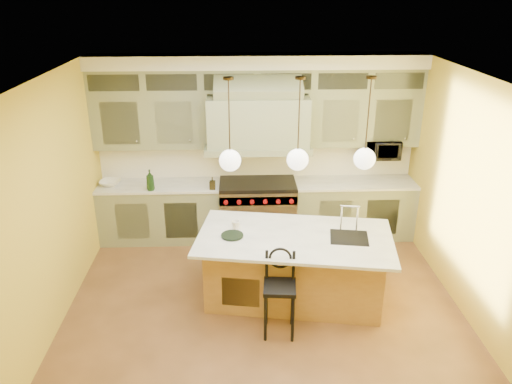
{
  "coord_description": "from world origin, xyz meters",
  "views": [
    {
      "loc": [
        -0.31,
        -5.14,
        3.85
      ],
      "look_at": [
        -0.08,
        0.7,
        1.4
      ],
      "focal_mm": 35.0,
      "sensor_mm": 36.0,
      "label": 1
    }
  ],
  "objects_px": {
    "kitchen_island": "(294,265)",
    "microwave": "(381,149)",
    "counter_stool": "(280,288)",
    "range": "(258,209)"
  },
  "relations": [
    {
      "from": "kitchen_island",
      "to": "microwave",
      "type": "relative_size",
      "value": 4.81
    },
    {
      "from": "counter_stool",
      "to": "microwave",
      "type": "relative_size",
      "value": 1.95
    },
    {
      "from": "range",
      "to": "kitchen_island",
      "type": "bearing_deg",
      "value": -76.75
    },
    {
      "from": "range",
      "to": "kitchen_island",
      "type": "height_order",
      "value": "kitchen_island"
    },
    {
      "from": "counter_stool",
      "to": "microwave",
      "type": "height_order",
      "value": "microwave"
    },
    {
      "from": "range",
      "to": "microwave",
      "type": "xyz_separation_m",
      "value": [
        1.95,
        0.11,
        0.96
      ]
    },
    {
      "from": "kitchen_island",
      "to": "microwave",
      "type": "height_order",
      "value": "microwave"
    },
    {
      "from": "kitchen_island",
      "to": "microwave",
      "type": "distance_m",
      "value": 2.58
    },
    {
      "from": "kitchen_island",
      "to": "range",
      "type": "bearing_deg",
      "value": 112.56
    },
    {
      "from": "range",
      "to": "counter_stool",
      "type": "bearing_deg",
      "value": -86.39
    }
  ]
}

